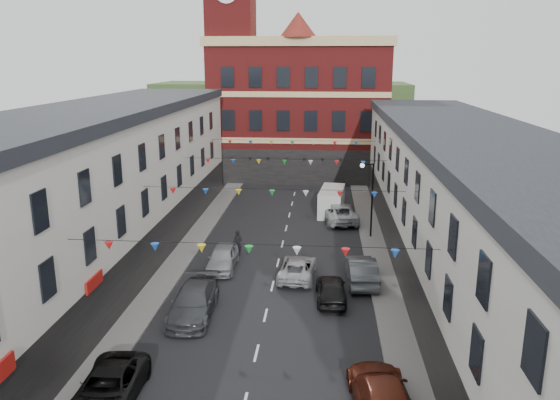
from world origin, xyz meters
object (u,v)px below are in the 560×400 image
(car_left_c, at_px, (108,388))
(car_right_d, at_px, (331,289))
(white_van, at_px, (332,201))
(pedestrian, at_px, (238,243))
(car_left_d, at_px, (193,302))
(car_right_c, at_px, (382,396))
(car_left_e, at_px, (223,258))
(car_right_e, at_px, (361,270))
(street_lamp, at_px, (369,190))
(moving_car, at_px, (297,268))
(car_right_f, at_px, (339,212))

(car_left_c, height_order, car_right_d, car_right_d)
(white_van, xyz_separation_m, pedestrian, (-6.80, -11.60, -0.22))
(car_left_d, relative_size, car_right_c, 0.99)
(car_left_d, xyz_separation_m, pedestrian, (0.91, 9.62, 0.13))
(car_left_e, distance_m, pedestrian, 2.71)
(car_right_e, xyz_separation_m, white_van, (-1.70, 15.82, 0.32))
(car_left_c, xyz_separation_m, white_van, (9.30, 29.28, 0.44))
(street_lamp, relative_size, moving_car, 1.26)
(car_right_c, xyz_separation_m, car_right_d, (-1.90, 10.38, -0.09))
(car_right_d, xyz_separation_m, pedestrian, (-6.60, 7.08, 0.20))
(pedestrian, bearing_deg, car_left_c, -82.46)
(car_left_e, distance_m, white_van, 16.05)
(car_left_c, xyz_separation_m, car_right_f, (9.93, 26.79, 0.09))
(car_left_c, bearing_deg, car_right_d, 46.99)
(car_right_c, bearing_deg, car_left_c, -4.04)
(street_lamp, relative_size, pedestrian, 3.24)
(car_right_c, height_order, white_van, white_van)
(car_right_c, distance_m, car_right_d, 10.55)
(car_right_f, xyz_separation_m, white_van, (-0.63, 2.49, 0.34))
(car_right_e, height_order, moving_car, car_right_e)
(car_right_c, bearing_deg, moving_car, -78.83)
(car_left_d, height_order, white_van, white_van)
(car_right_d, relative_size, pedestrian, 2.29)
(car_left_c, xyz_separation_m, car_right_e, (11.00, 13.46, 0.11))
(street_lamp, height_order, car_left_c, street_lamp)
(car_right_c, distance_m, moving_car, 14.28)
(moving_car, bearing_deg, pedestrian, -36.14)
(street_lamp, xyz_separation_m, car_left_e, (-10.15, -7.37, -3.14))
(street_lamp, bearing_deg, white_van, 111.82)
(car_right_c, bearing_deg, white_van, -91.85)
(car_right_f, relative_size, moving_car, 1.22)
(car_left_c, distance_m, moving_car, 15.57)
(moving_car, xyz_separation_m, pedestrian, (-4.47, 3.76, 0.27))
(car_right_e, height_order, white_van, white_van)
(car_left_c, xyz_separation_m, pedestrian, (2.50, 17.68, 0.22))
(car_right_c, relative_size, white_van, 1.08)
(car_right_e, distance_m, moving_car, 4.06)
(car_left_e, relative_size, car_right_d, 1.06)
(street_lamp, xyz_separation_m, car_right_f, (-2.12, 4.38, -3.10))
(street_lamp, xyz_separation_m, car_left_c, (-12.05, -22.41, -3.19))
(car_left_c, bearing_deg, street_lamp, 59.37)
(car_right_e, bearing_deg, car_left_e, -12.97)
(white_van, bearing_deg, car_left_d, -103.71)
(moving_car, relative_size, white_van, 0.92)
(car_left_c, xyz_separation_m, car_right_d, (9.10, 10.60, 0.01))
(car_left_d, distance_m, pedestrian, 9.67)
(car_left_e, bearing_deg, moving_car, -13.65)
(car_left_d, relative_size, car_right_d, 1.30)
(white_van, height_order, pedestrian, white_van)
(car_left_d, distance_m, car_right_c, 12.25)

